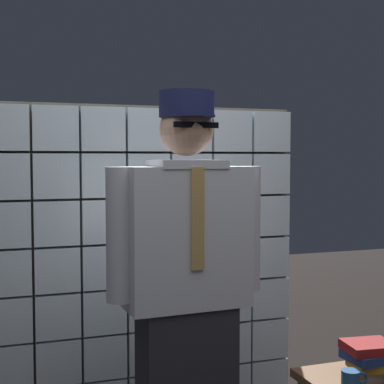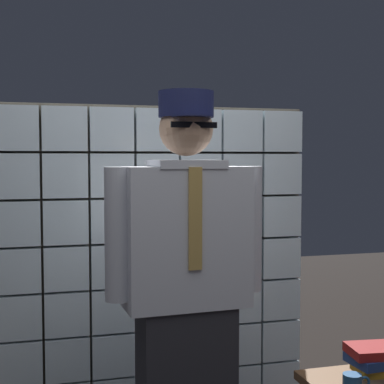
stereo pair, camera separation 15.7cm
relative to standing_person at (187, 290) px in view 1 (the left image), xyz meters
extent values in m
cube|color=silver|center=(0.55, 0.84, -0.80)|extent=(0.24, 0.08, 0.24)
cube|color=silver|center=(0.81, 0.84, -0.80)|extent=(0.24, 0.08, 0.24)
cube|color=silver|center=(-0.72, 0.84, -0.55)|extent=(0.24, 0.08, 0.24)
cube|color=silver|center=(-0.46, 0.84, -0.55)|extent=(0.24, 0.08, 0.24)
cube|color=silver|center=(-0.21, 0.84, -0.55)|extent=(0.24, 0.08, 0.24)
cube|color=silver|center=(0.05, 0.84, -0.55)|extent=(0.24, 0.08, 0.24)
cube|color=silver|center=(0.30, 0.84, -0.55)|extent=(0.24, 0.08, 0.24)
cube|color=silver|center=(0.55, 0.84, -0.55)|extent=(0.24, 0.08, 0.24)
cube|color=silver|center=(0.81, 0.84, -0.55)|extent=(0.24, 0.08, 0.24)
cube|color=silver|center=(-0.72, 0.84, -0.29)|extent=(0.24, 0.08, 0.24)
cube|color=silver|center=(-0.46, 0.84, -0.29)|extent=(0.24, 0.08, 0.24)
cube|color=silver|center=(-0.21, 0.84, -0.29)|extent=(0.24, 0.08, 0.24)
cube|color=silver|center=(0.05, 0.84, -0.29)|extent=(0.24, 0.08, 0.24)
cube|color=silver|center=(0.30, 0.84, -0.29)|extent=(0.24, 0.08, 0.24)
cube|color=silver|center=(0.55, 0.84, -0.29)|extent=(0.24, 0.08, 0.24)
cube|color=silver|center=(0.81, 0.84, -0.29)|extent=(0.24, 0.08, 0.24)
cube|color=silver|center=(-0.72, 0.84, -0.04)|extent=(0.24, 0.08, 0.24)
cube|color=silver|center=(-0.46, 0.84, -0.04)|extent=(0.24, 0.08, 0.24)
cube|color=silver|center=(-0.21, 0.84, -0.04)|extent=(0.24, 0.08, 0.24)
cube|color=silver|center=(0.05, 0.84, -0.04)|extent=(0.24, 0.08, 0.24)
cube|color=silver|center=(0.30, 0.84, -0.04)|extent=(0.24, 0.08, 0.24)
cube|color=silver|center=(0.55, 0.84, -0.04)|extent=(0.24, 0.08, 0.24)
cube|color=silver|center=(0.81, 0.84, -0.04)|extent=(0.24, 0.08, 0.24)
cube|color=silver|center=(-0.72, 0.84, 0.22)|extent=(0.24, 0.08, 0.24)
cube|color=silver|center=(-0.46, 0.84, 0.22)|extent=(0.24, 0.08, 0.24)
cube|color=silver|center=(-0.21, 0.84, 0.22)|extent=(0.24, 0.08, 0.24)
cube|color=silver|center=(0.05, 0.84, 0.22)|extent=(0.24, 0.08, 0.24)
cube|color=silver|center=(0.30, 0.84, 0.22)|extent=(0.24, 0.08, 0.24)
cube|color=silver|center=(0.55, 0.84, 0.22)|extent=(0.24, 0.08, 0.24)
cube|color=silver|center=(0.81, 0.84, 0.22)|extent=(0.24, 0.08, 0.24)
cube|color=silver|center=(-0.72, 0.84, 0.47)|extent=(0.24, 0.08, 0.24)
cube|color=silver|center=(-0.46, 0.84, 0.47)|extent=(0.24, 0.08, 0.24)
cube|color=silver|center=(-0.21, 0.84, 0.47)|extent=(0.24, 0.08, 0.24)
cube|color=silver|center=(0.05, 0.84, 0.47)|extent=(0.24, 0.08, 0.24)
cube|color=silver|center=(0.30, 0.84, 0.47)|extent=(0.24, 0.08, 0.24)
cube|color=silver|center=(0.55, 0.84, 0.47)|extent=(0.24, 0.08, 0.24)
cube|color=silver|center=(0.81, 0.84, 0.47)|extent=(0.24, 0.08, 0.24)
cube|color=silver|center=(-0.72, 0.84, 0.72)|extent=(0.24, 0.08, 0.24)
cube|color=silver|center=(-0.46, 0.84, 0.72)|extent=(0.24, 0.08, 0.24)
cube|color=silver|center=(-0.21, 0.84, 0.72)|extent=(0.24, 0.08, 0.24)
cube|color=silver|center=(0.05, 0.84, 0.72)|extent=(0.24, 0.08, 0.24)
cube|color=silver|center=(0.30, 0.84, 0.72)|extent=(0.24, 0.08, 0.24)
cube|color=silver|center=(0.55, 0.84, 0.72)|extent=(0.24, 0.08, 0.24)
cube|color=silver|center=(0.81, 0.84, 0.72)|extent=(0.24, 0.08, 0.24)
cube|color=#5B5447|center=(0.05, 0.89, -0.04)|extent=(1.80, 0.02, 1.80)
cube|color=silver|center=(0.00, 0.00, 0.23)|extent=(0.54, 0.26, 0.60)
cube|color=tan|center=(0.01, -0.12, 0.32)|extent=(0.06, 0.01, 0.42)
cube|color=silver|center=(0.00, 0.00, 0.54)|extent=(0.30, 0.26, 0.04)
sphere|color=tan|center=(0.00, 0.00, 0.69)|extent=(0.23, 0.23, 0.23)
ellipsoid|color=black|center=(0.00, -0.05, 0.65)|extent=(0.15, 0.09, 0.10)
cube|color=black|center=(0.01, -0.10, 0.70)|extent=(0.20, 0.02, 0.02)
cylinder|color=#191E47|center=(0.00, -0.09, 0.74)|extent=(0.18, 0.18, 0.01)
cylinder|color=#191E47|center=(0.00, 0.00, 0.79)|extent=(0.23, 0.23, 0.11)
cylinder|color=silver|center=(0.30, 0.02, 0.25)|extent=(0.11, 0.11, 0.55)
cylinder|color=silver|center=(-0.30, -0.02, 0.25)|extent=(0.11, 0.11, 0.55)
cube|color=gray|center=(0.85, -0.15, -0.42)|extent=(0.20, 0.15, 0.04)
cube|color=olive|center=(0.85, -0.16, -0.38)|extent=(0.23, 0.17, 0.04)
cube|color=navy|center=(0.84, -0.14, -0.34)|extent=(0.23, 0.20, 0.04)
cube|color=maroon|center=(0.83, -0.14, -0.30)|extent=(0.24, 0.20, 0.04)
cylinder|color=navy|center=(0.66, -0.26, -0.39)|extent=(0.08, 0.08, 0.09)
torus|color=navy|center=(0.71, -0.26, -0.39)|extent=(0.06, 0.01, 0.06)
camera|label=1|loc=(-0.77, -2.31, 0.57)|focal=53.77mm
camera|label=2|loc=(-0.62, -2.36, 0.57)|focal=53.77mm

